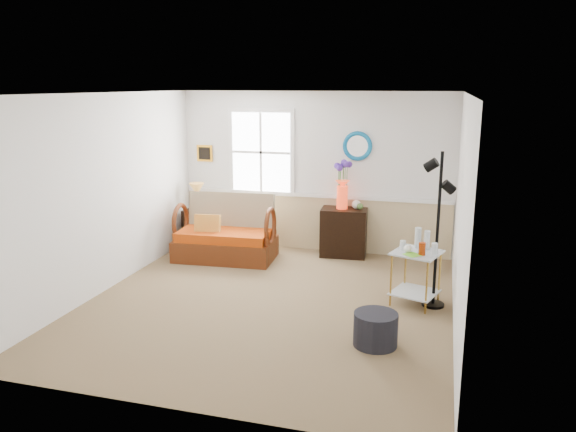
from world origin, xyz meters
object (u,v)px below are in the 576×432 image
(loveseat, at_px, (225,228))
(cabinet, at_px, (344,232))
(lamp_stand, at_px, (196,228))
(floor_lamp, at_px, (437,231))
(ottoman, at_px, (375,329))
(side_table, at_px, (415,278))

(loveseat, distance_m, cabinet, 1.89)
(lamp_stand, height_order, cabinet, cabinet)
(loveseat, xyz_separation_m, floor_lamp, (3.23, -1.12, 0.47))
(ottoman, bearing_deg, cabinet, 106.20)
(side_table, distance_m, floor_lamp, 0.67)
(lamp_stand, height_order, ottoman, lamp_stand)
(lamp_stand, distance_m, ottoman, 4.52)
(loveseat, xyz_separation_m, cabinet, (1.77, 0.67, -0.11))
(cabinet, relative_size, ottoman, 1.65)
(cabinet, xyz_separation_m, floor_lamp, (1.46, -1.79, 0.58))
(loveseat, bearing_deg, side_table, -24.45)
(loveseat, bearing_deg, floor_lamp, -23.01)
(loveseat, relative_size, cabinet, 1.98)
(loveseat, distance_m, side_table, 3.20)
(cabinet, relative_size, floor_lamp, 0.40)
(lamp_stand, bearing_deg, cabinet, 2.93)
(cabinet, relative_size, side_table, 1.13)
(loveseat, distance_m, floor_lamp, 3.45)
(loveseat, height_order, side_table, loveseat)
(side_table, relative_size, ottoman, 1.46)
(loveseat, distance_m, ottoman, 3.61)
(loveseat, bearing_deg, cabinet, 16.93)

